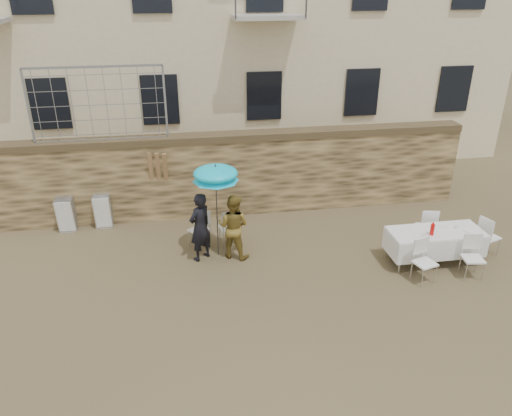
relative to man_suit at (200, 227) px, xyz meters
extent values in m
plane|color=brown|center=(0.80, -2.63, -0.82)|extent=(80.00, 80.00, 0.00)
cube|color=olive|center=(0.80, 2.37, 0.28)|extent=(13.00, 0.50, 2.20)
imported|color=black|center=(0.00, 0.00, 0.00)|extent=(0.71, 0.68, 1.63)
imported|color=#AB8A34|center=(0.75, 0.00, -0.05)|extent=(0.93, 0.87, 1.54)
cylinder|color=#3F3F44|center=(0.40, 0.10, 0.12)|extent=(0.03, 0.03, 1.87)
cone|color=#09C0E1|center=(0.40, 0.10, 1.17)|extent=(1.02, 1.02, 0.22)
cube|color=white|center=(5.20, -0.97, -0.07)|extent=(2.10, 0.85, 0.05)
cylinder|color=silver|center=(4.25, -1.31, -0.45)|extent=(0.04, 0.04, 0.74)
cylinder|color=silver|center=(6.15, -1.31, -0.45)|extent=(0.04, 0.04, 0.74)
cylinder|color=silver|center=(4.25, -0.62, -0.45)|extent=(0.04, 0.04, 0.74)
cylinder|color=silver|center=(6.15, -0.62, -0.45)|extent=(0.04, 0.04, 0.74)
cylinder|color=red|center=(5.00, -1.12, 0.09)|extent=(0.09, 0.09, 0.26)
camera|label=1|loc=(-0.37, -10.01, 5.17)|focal=35.00mm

